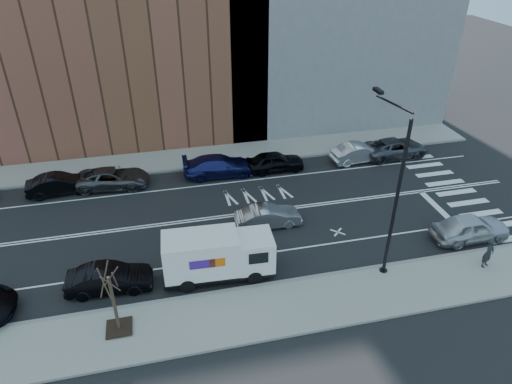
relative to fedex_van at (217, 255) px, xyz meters
name	(u,v)px	position (x,y,z in m)	size (l,w,h in m)	color
ground	(233,215)	(1.85, 5.60, -1.42)	(120.00, 120.00, 0.00)	black
sidewalk_near	(266,311)	(1.85, -3.20, -1.35)	(44.00, 3.60, 0.15)	gray
sidewalk_far	(213,156)	(1.85, 14.40, -1.35)	(44.00, 3.60, 0.15)	gray
curb_near	(257,286)	(1.85, -1.40, -1.34)	(44.00, 0.25, 0.17)	gray
curb_far	(217,166)	(1.85, 12.60, -1.34)	(44.00, 0.25, 0.17)	gray
crosswalk	(450,187)	(17.85, 5.60, -1.42)	(3.00, 14.00, 0.01)	white
road_markings	(233,215)	(1.85, 5.60, -1.42)	(40.00, 8.60, 0.01)	white
bldg_brick	(93,3)	(-6.15, 21.20, 9.58)	(26.00, 10.00, 22.00)	brown
streetlight	(393,189)	(8.85, -1.31, 3.66)	(0.44, 4.02, 9.34)	black
street_tree	(115,309)	(-5.15, -2.80, 0.03)	(1.20, 1.20, 3.75)	black
fedex_van	(217,255)	(0.00, 0.00, 0.00)	(6.02, 2.34, 2.71)	black
far_parked_b	(59,184)	(-9.51, 11.14, -0.70)	(1.52, 4.37, 1.44)	black
far_parked_c	(113,178)	(-5.86, 11.21, -0.71)	(2.35, 5.09, 1.41)	#46494D
far_parked_d	(219,166)	(1.85, 11.24, -0.64)	(2.18, 5.37, 1.56)	navy
far_parked_e	(275,161)	(6.15, 11.02, -0.66)	(1.78, 4.44, 1.51)	black
far_parked_f	(359,153)	(13.05, 11.02, -0.67)	(1.59, 4.56, 1.50)	silver
far_parked_g	(395,148)	(16.25, 11.16, -0.67)	(2.48, 5.37, 1.49)	#494A50
driving_sedan	(268,217)	(3.80, 3.98, -0.74)	(1.44, 4.13, 1.36)	#9A9A9E
near_parked_rear_a	(109,279)	(-5.65, 0.21, -0.70)	(1.52, 4.35, 1.43)	black
near_parked_front	(471,228)	(15.31, -0.08, -0.62)	(1.90, 4.72, 1.61)	silver
pedestrian	(489,253)	(14.52, -2.69, -0.37)	(0.66, 0.43, 1.80)	#212427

